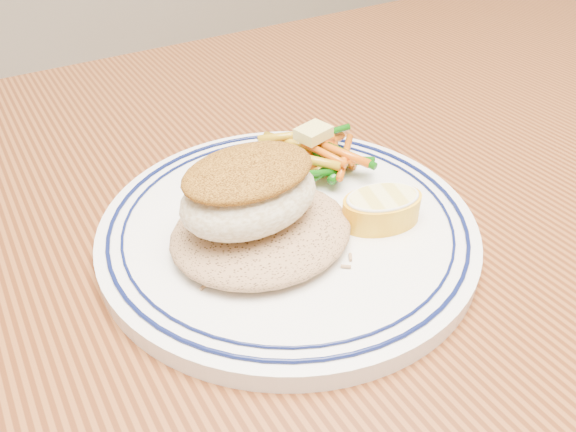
# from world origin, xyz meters

# --- Properties ---
(dining_table) EXTENTS (1.50, 0.90, 0.75)m
(dining_table) POSITION_xyz_m (0.00, 0.00, 0.65)
(dining_table) COLOR #522610
(dining_table) RESTS_ON ground
(plate) EXTENTS (0.28, 0.28, 0.02)m
(plate) POSITION_xyz_m (-0.01, 0.01, 0.76)
(plate) COLOR white
(plate) RESTS_ON dining_table
(rice_pilaf) EXTENTS (0.13, 0.12, 0.03)m
(rice_pilaf) POSITION_xyz_m (-0.04, 0.00, 0.78)
(rice_pilaf) COLOR #9C754E
(rice_pilaf) RESTS_ON plate
(fish_fillet) EXTENTS (0.10, 0.08, 0.05)m
(fish_fillet) POSITION_xyz_m (-0.05, 0.01, 0.81)
(fish_fillet) COLOR beige
(fish_fillet) RESTS_ON rice_pilaf
(vegetable_pile) EXTENTS (0.11, 0.10, 0.03)m
(vegetable_pile) POSITION_xyz_m (0.05, 0.06, 0.78)
(vegetable_pile) COLOR #CB550A
(vegetable_pile) RESTS_ON plate
(butter_pat) EXTENTS (0.03, 0.03, 0.01)m
(butter_pat) POSITION_xyz_m (0.05, 0.07, 0.80)
(butter_pat) COLOR #E4D96F
(butter_pat) RESTS_ON vegetable_pile
(lemon_wedge) EXTENTS (0.07, 0.07, 0.02)m
(lemon_wedge) POSITION_xyz_m (0.05, -0.02, 0.78)
(lemon_wedge) COLOR yellow
(lemon_wedge) RESTS_ON plate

